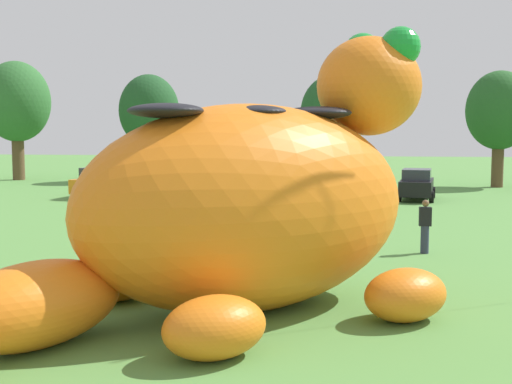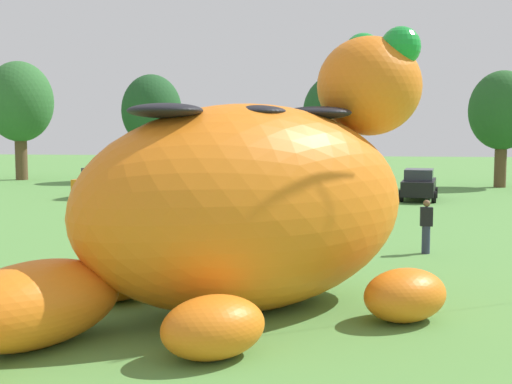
{
  "view_description": "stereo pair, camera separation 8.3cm",
  "coord_description": "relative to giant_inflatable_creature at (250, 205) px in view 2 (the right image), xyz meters",
  "views": [
    {
      "loc": [
        2.2,
        -14.85,
        3.97
      ],
      "look_at": [
        0.36,
        0.3,
        2.49
      ],
      "focal_mm": 46.61,
      "sensor_mm": 36.0,
      "label": 1
    },
    {
      "loc": [
        2.28,
        -14.84,
        3.97
      ],
      "look_at": [
        0.36,
        0.3,
        2.49
      ],
      "focal_mm": 46.61,
      "sensor_mm": 36.0,
      "label": 2
    }
  ],
  "objects": [
    {
      "name": "spectator_mid_field",
      "position": [
        -6.17,
        16.46,
        -1.46
      ],
      "size": [
        0.38,
        0.26,
        1.71
      ],
      "color": "#2D334C",
      "rests_on": "ground"
    },
    {
      "name": "spectator_wandering",
      "position": [
        3.66,
        19.02,
        -1.46
      ],
      "size": [
        0.38,
        0.26,
        1.71
      ],
      "color": "#726656",
      "rests_on": "ground"
    },
    {
      "name": "car_black",
      "position": [
        6.26,
        23.27,
        -1.46
      ],
      "size": [
        2.45,
        4.33,
        1.72
      ],
      "color": "black",
      "rests_on": "ground"
    },
    {
      "name": "car_white",
      "position": [
        -1.33,
        23.59,
        -1.46
      ],
      "size": [
        2.18,
        4.22,
        1.72
      ],
      "color": "white",
      "rests_on": "ground"
    },
    {
      "name": "tree_left",
      "position": [
        -12.11,
        34.44,
        2.89
      ],
      "size": [
        4.48,
        4.48,
        7.96
      ],
      "color": "brown",
      "rests_on": "ground"
    },
    {
      "name": "tree_mid_left",
      "position": [
        1.48,
        31.39,
        2.61
      ],
      "size": [
        4.25,
        4.25,
        7.54
      ],
      "color": "brown",
      "rests_on": "ground"
    },
    {
      "name": "spectator_by_cars",
      "position": [
        -8.68,
        17.91,
        -1.46
      ],
      "size": [
        0.38,
        0.26,
        1.71
      ],
      "color": "black",
      "rests_on": "ground"
    },
    {
      "name": "car_green",
      "position": [
        -4.88,
        23.01,
        -1.46
      ],
      "size": [
        2.16,
        4.21,
        1.72
      ],
      "color": "#1E7238",
      "rests_on": "ground"
    },
    {
      "name": "ground_plane",
      "position": [
        -0.36,
        0.73,
        -2.32
      ],
      "size": [
        160.0,
        160.0,
        0.0
      ],
      "primitive_type": "plane",
      "color": "#568E42"
    },
    {
      "name": "spectator_far_side",
      "position": [
        -2.25,
        12.67,
        -1.46
      ],
      "size": [
        0.38,
        0.26,
        1.71
      ],
      "color": "black",
      "rests_on": "ground"
    },
    {
      "name": "car_silver",
      "position": [
        -8.07,
        23.61,
        -1.46
      ],
      "size": [
        2.41,
        4.32,
        1.72
      ],
      "color": "#B7BABF",
      "rests_on": "ground"
    },
    {
      "name": "giant_inflatable_creature",
      "position": [
        0.0,
        0.0,
        0.0
      ],
      "size": [
        9.65,
        11.15,
        6.33
      ],
      "color": "orange",
      "rests_on": "ground"
    },
    {
      "name": "car_yellow",
      "position": [
        2.31,
        23.52,
        -1.46
      ],
      "size": [
        2.02,
        4.14,
        1.72
      ],
      "color": "yellow",
      "rests_on": "ground"
    },
    {
      "name": "spectator_near_inflatable",
      "position": [
        4.65,
        7.18,
        -1.46
      ],
      "size": [
        0.38,
        0.26,
        1.71
      ],
      "color": "#2D334C",
      "rests_on": "ground"
    },
    {
      "name": "car_orange",
      "position": [
        -11.67,
        22.68,
        -1.46
      ],
      "size": [
        2.46,
        4.33,
        1.72
      ],
      "color": "orange",
      "rests_on": "ground"
    },
    {
      "name": "tree_far_left",
      "position": [
        -22.43,
        34.24,
        3.59
      ],
      "size": [
        5.09,
        5.09,
        9.03
      ],
      "color": "brown",
      "rests_on": "ground"
    },
    {
      "name": "tree_centre_left",
      "position": [
        12.6,
        32.09,
        2.77
      ],
      "size": [
        4.38,
        4.38,
        7.78
      ],
      "color": "brown",
      "rests_on": "ground"
    }
  ]
}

